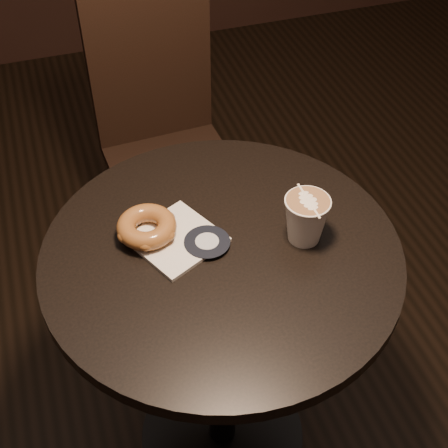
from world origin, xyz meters
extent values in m
plane|color=black|center=(0.00, 0.00, 0.00)|extent=(4.50, 4.50, 0.00)
cylinder|color=black|center=(0.00, 0.00, 0.73)|extent=(0.70, 0.70, 0.03)
cylinder|color=black|center=(0.00, 0.00, 0.37)|extent=(0.07, 0.07, 0.70)
cylinder|color=black|center=(0.00, 0.00, 0.01)|extent=(0.44, 0.44, 0.02)
cube|color=black|center=(0.06, 0.68, 0.41)|extent=(0.39, 0.39, 0.04)
cube|color=black|center=(0.05, 0.84, 0.68)|extent=(0.37, 0.06, 0.50)
cylinder|color=black|center=(-0.08, 0.51, 0.21)|extent=(0.03, 0.03, 0.41)
cylinder|color=black|center=(0.23, 0.53, 0.21)|extent=(0.03, 0.03, 0.41)
cylinder|color=black|center=(-0.10, 0.82, 0.21)|extent=(0.03, 0.03, 0.41)
cylinder|color=black|center=(0.21, 0.84, 0.21)|extent=(0.03, 0.03, 0.41)
cube|color=silver|center=(-0.08, 0.05, 0.75)|extent=(0.20, 0.20, 0.01)
torus|color=brown|center=(-0.13, 0.08, 0.78)|extent=(0.12, 0.12, 0.04)
camera|label=1|loc=(-0.26, -0.78, 1.62)|focal=50.00mm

